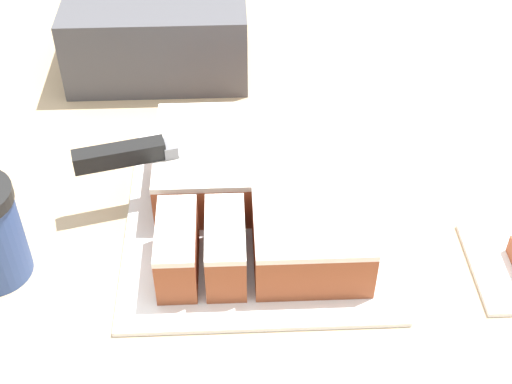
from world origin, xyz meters
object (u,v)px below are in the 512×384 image
Objects in this scene: cake_board at (256,214)px; cake at (259,189)px; knife at (146,152)px; storage_box at (158,31)px.

cake_board is 0.04m from cake.
cake reaches higher than cake_board.
knife is at bearing 166.83° from cake_board.
knife is 0.32m from storage_box.
knife is at bearing -88.57° from storage_box.
cake_board is at bearing -27.07° from knife.
cake_board is 1.21× the size of knife.
storage_box reaches higher than cake.
cake is at bearing -68.11° from storage_box.
cake is at bearing 49.41° from cake_board.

